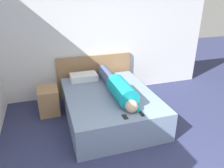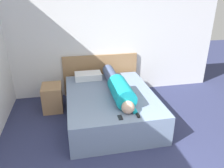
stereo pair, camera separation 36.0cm
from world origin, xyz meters
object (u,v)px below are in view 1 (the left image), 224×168
object	(u,v)px
bed	(110,106)
pillow_near_headboard	(84,77)
cell_phone	(125,117)
tv_remote	(141,113)
person_lying	(117,86)
nightstand	(49,101)

from	to	relation	value
bed	pillow_near_headboard	world-z (taller)	pillow_near_headboard
cell_phone	tv_remote	bearing A→B (deg)	2.40
tv_remote	cell_phone	xyz separation A→B (m)	(-0.27, -0.01, -0.01)
person_lying	cell_phone	distance (m)	0.81
cell_phone	nightstand	bearing A→B (deg)	127.20
nightstand	person_lying	xyz separation A→B (m)	(1.21, -0.61, 0.40)
nightstand	person_lying	bearing A→B (deg)	-26.86
pillow_near_headboard	tv_remote	size ratio (longest dim) A/B	3.66
bed	nightstand	bearing A→B (deg)	152.69
pillow_near_headboard	cell_phone	world-z (taller)	pillow_near_headboard
nightstand	person_lying	world-z (taller)	person_lying
cell_phone	bed	bearing A→B (deg)	88.81
bed	cell_phone	bearing A→B (deg)	-91.19
person_lying	cell_phone	size ratio (longest dim) A/B	13.74
pillow_near_headboard	person_lying	bearing A→B (deg)	-61.73
bed	nightstand	world-z (taller)	nightstand
person_lying	pillow_near_headboard	size ratio (longest dim) A/B	3.25
nightstand	person_lying	size ratio (longest dim) A/B	0.29
bed	nightstand	distance (m)	1.21
pillow_near_headboard	bed	bearing A→B (deg)	-67.68
person_lying	pillow_near_headboard	bearing A→B (deg)	118.27
tv_remote	nightstand	bearing A→B (deg)	133.87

